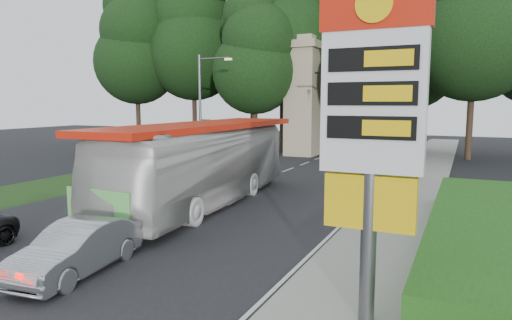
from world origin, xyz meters
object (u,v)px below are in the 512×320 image
at_px(gas_station_pylon, 373,109).
at_px(monument, 302,96).
at_px(sedan_silver, 77,248).
at_px(streetlight_signs, 203,104).
at_px(traffic_signal_mast, 383,101).
at_px(transit_bus, 203,164).

height_order(gas_station_pylon, monument, monument).
distance_m(gas_station_pylon, sedan_silver, 8.52).
distance_m(streetlight_signs, monument, 9.44).
relative_size(streetlight_signs, monument, 0.80).
relative_size(traffic_signal_mast, sedan_silver, 1.72).
bearing_deg(transit_bus, streetlight_signs, 116.89).
bearing_deg(traffic_signal_mast, sedan_silver, -100.42).
relative_size(traffic_signal_mast, transit_bus, 0.55).
relative_size(transit_bus, sedan_silver, 3.13).
bearing_deg(transit_bus, monument, 91.83).
bearing_deg(monument, transit_bus, -83.51).
relative_size(streetlight_signs, transit_bus, 0.61).
distance_m(traffic_signal_mast, transit_bus, 15.08).
bearing_deg(transit_bus, gas_station_pylon, -47.26).
bearing_deg(sedan_silver, streetlight_signs, 105.59).
bearing_deg(gas_station_pylon, transit_bus, 137.40).
height_order(monument, transit_bus, monument).
relative_size(traffic_signal_mast, monument, 0.72).
bearing_deg(traffic_signal_mast, gas_station_pylon, -80.91).
xyz_separation_m(traffic_signal_mast, streetlight_signs, (-12.67, -1.99, -0.23)).
bearing_deg(monument, streetlight_signs, -121.97).
relative_size(traffic_signal_mast, streetlight_signs, 0.90).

